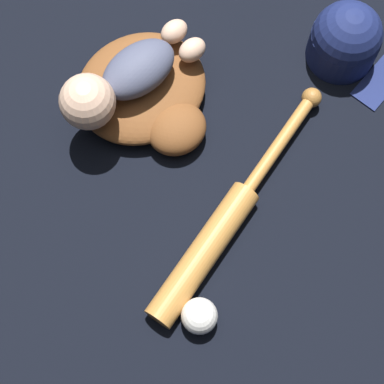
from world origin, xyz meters
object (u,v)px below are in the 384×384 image
object	(u,v)px
baseball_glove	(147,94)
baby_figure	(120,81)
baseball_bat	(221,228)
baseball	(199,316)
baseball_cap	(346,40)

from	to	relation	value
baseball_glove	baby_figure	size ratio (longest dim) A/B	0.95
baseball_glove	baseball_bat	world-z (taller)	baseball_glove
baby_figure	baseball	xyz separation A→B (m)	(0.17, 0.46, -0.09)
baby_figure	baseball_bat	world-z (taller)	baby_figure
baseball_glove	baseball_cap	world-z (taller)	baseball_cap
baby_figure	baseball_bat	xyz separation A→B (m)	(0.02, 0.35, -0.09)
baseball_glove	baseball	world-z (taller)	baseball_glove
baseball_glove	baseball	distance (m)	0.49
baseball_bat	baseball	world-z (taller)	baseball
baby_figure	baseball	world-z (taller)	baby_figure
baseball_glove	baseball_cap	distance (m)	0.45
baby_figure	baseball_cap	world-z (taller)	baby_figure
baseball	baseball_cap	size ratio (longest dim) A/B	0.31
baseball	baseball_glove	bearing A→B (deg)	-116.67
baseball_glove	baby_figure	world-z (taller)	baby_figure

